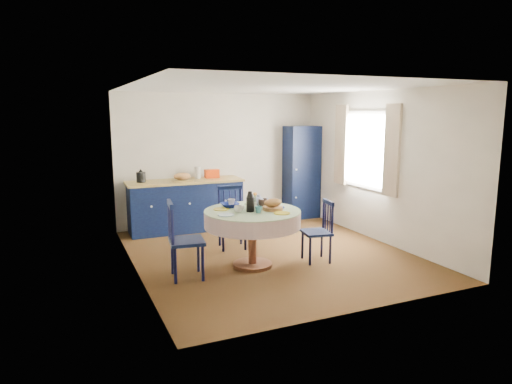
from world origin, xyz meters
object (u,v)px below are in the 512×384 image
at_px(mug_a, 238,209).
at_px(mug_b, 258,210).
at_px(chair_right, 319,231).
at_px(mug_c, 263,203).
at_px(dining_table, 253,219).
at_px(pantry_cabinet, 301,172).
at_px(kitchen_counter, 186,205).
at_px(mug_d, 231,203).
at_px(cobalt_bowl, 230,205).
at_px(chair_far, 232,217).
at_px(chair_left, 183,239).

xyz_separation_m(mug_a, mug_b, (0.24, -0.14, -0.00)).
bearing_deg(chair_right, mug_c, -105.67).
relative_size(dining_table, mug_a, 11.52).
distance_m(pantry_cabinet, mug_c, 2.92).
distance_m(kitchen_counter, mug_c, 2.24).
height_order(pantry_cabinet, mug_b, pantry_cabinet).
relative_size(kitchen_counter, dining_table, 1.57).
bearing_deg(mug_d, cobalt_bowl, -125.28).
height_order(mug_c, cobalt_bowl, mug_c).
bearing_deg(cobalt_bowl, mug_c, -13.90).
relative_size(mug_a, cobalt_bowl, 0.44).
distance_m(chair_far, mug_d, 0.74).
relative_size(pantry_cabinet, mug_d, 17.01).
bearing_deg(mug_a, mug_c, 26.29).
distance_m(kitchen_counter, chair_right, 2.81).
distance_m(chair_left, mug_d, 1.00).
relative_size(chair_left, chair_far, 1.05).
height_order(mug_a, cobalt_bowl, mug_a).
distance_m(mug_a, mug_d, 0.43).
bearing_deg(chair_left, mug_c, -71.25).
xyz_separation_m(mug_d, cobalt_bowl, (-0.06, -0.08, -0.02)).
height_order(chair_left, chair_far, chair_left).
bearing_deg(chair_far, cobalt_bowl, -102.63).
bearing_deg(mug_d, mug_a, -98.20).
relative_size(dining_table, chair_left, 1.30).
distance_m(kitchen_counter, cobalt_bowl, 2.05).
relative_size(kitchen_counter, chair_right, 2.35).
bearing_deg(mug_a, kitchen_counter, 92.59).
relative_size(pantry_cabinet, chair_left, 1.82).
relative_size(dining_table, mug_b, 13.76).
bearing_deg(mug_c, mug_d, 154.72).
relative_size(pantry_cabinet, cobalt_bowl, 7.11).
distance_m(mug_a, cobalt_bowl, 0.35).
bearing_deg(chair_far, mug_a, -95.78).
relative_size(chair_left, cobalt_bowl, 3.91).
height_order(chair_far, cobalt_bowl, chair_far).
xyz_separation_m(chair_far, mug_d, (-0.23, -0.61, 0.36)).
bearing_deg(pantry_cabinet, cobalt_bowl, -137.51).
distance_m(dining_table, mug_c, 0.36).
xyz_separation_m(chair_left, mug_d, (0.84, 0.44, 0.34)).
bearing_deg(dining_table, chair_left, -177.01).
height_order(kitchen_counter, mug_d, kitchen_counter).
relative_size(kitchen_counter, pantry_cabinet, 1.12).
relative_size(dining_table, cobalt_bowl, 5.08).
distance_m(pantry_cabinet, mug_d, 3.07).
bearing_deg(cobalt_bowl, kitchen_counter, 93.21).
height_order(chair_right, mug_b, mug_b).
relative_size(chair_far, mug_d, 8.93).
relative_size(mug_b, cobalt_bowl, 0.37).
distance_m(chair_left, mug_b, 1.07).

